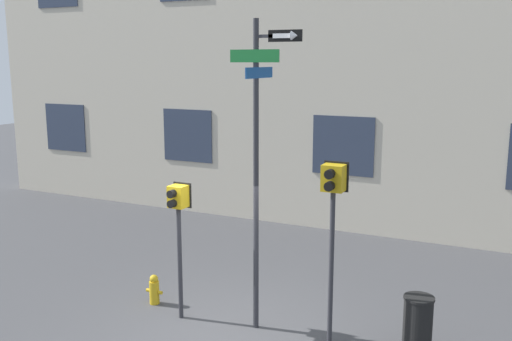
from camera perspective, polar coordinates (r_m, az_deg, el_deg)
ground_plane at (r=9.94m, az=-3.50°, el=-16.13°), size 60.00×60.00×0.00m
street_sign_pole at (r=9.23m, az=0.29°, el=1.77°), size 1.21×0.96×5.17m
pedestrian_signal_left at (r=9.95m, az=-7.78°, el=-4.38°), size 0.35×0.40×2.45m
pedestrian_signal_right at (r=8.89m, az=7.68°, el=-3.23°), size 0.40×0.40×2.99m
fire_hydrant at (r=11.13m, az=-10.14°, el=-11.66°), size 0.35×0.19×0.57m
trash_bin at (r=9.62m, az=15.87°, el=-14.51°), size 0.48×0.48×0.90m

